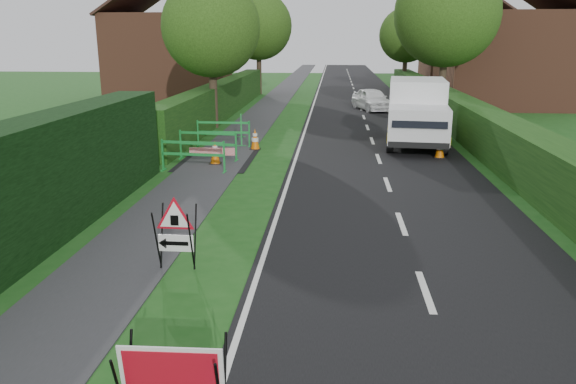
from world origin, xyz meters
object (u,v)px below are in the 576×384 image
object	(u,v)px
triangle_sign	(173,228)
works_van	(417,111)
red_rect_sign	(172,380)
hatchback_car	(372,99)

from	to	relation	value
triangle_sign	works_van	distance (m)	14.18
triangle_sign	red_rect_sign	bearing A→B (deg)	-73.48
triangle_sign	hatchback_car	xyz separation A→B (m)	(4.96, 23.50, -0.17)
works_van	triangle_sign	bearing A→B (deg)	-109.12
red_rect_sign	hatchback_car	xyz separation A→B (m)	(3.82, 27.60, 0.09)
works_van	hatchback_car	bearing A→B (deg)	101.44
red_rect_sign	hatchback_car	size ratio (longest dim) A/B	0.31
red_rect_sign	triangle_sign	xyz separation A→B (m)	(-1.14, 4.10, 0.26)
red_rect_sign	works_van	world-z (taller)	works_van
triangle_sign	hatchback_car	bearing A→B (deg)	79.06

